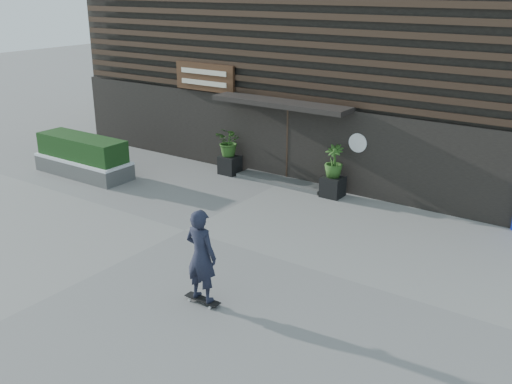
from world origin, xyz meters
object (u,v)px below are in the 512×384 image
Objects in this scene: planter_pot_right at (333,187)px; skateboarder at (201,256)px; raised_bed at (84,167)px; planter_pot_left at (230,165)px.

skateboarder reaches higher than planter_pot_right.
raised_bed is (-7.66, -2.83, -0.05)m from planter_pot_right.
planter_pot_left and planter_pot_right have the same top height.
planter_pot_left is 8.32m from skateboarder.
raised_bed is 1.77× the size of skateboarder.
skateboarder is at bearing -83.49° from planter_pot_right.
planter_pot_right is at bearing 96.51° from skateboarder.
raised_bed is at bearing 154.26° from skateboarder.
planter_pot_right reaches higher than raised_bed.
skateboarder is (4.59, -6.90, 0.73)m from planter_pot_left.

